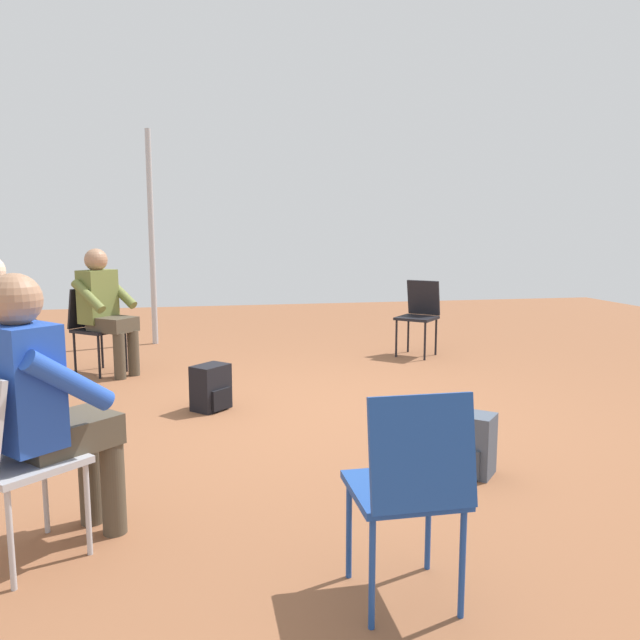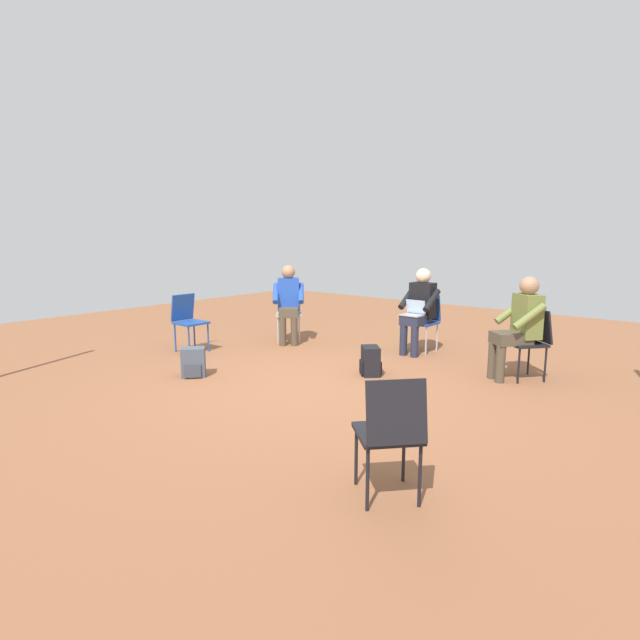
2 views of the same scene
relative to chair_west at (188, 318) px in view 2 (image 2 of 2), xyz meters
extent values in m
plane|color=brown|center=(2.53, -0.13, -0.50)|extent=(14.60, 14.60, 0.00)
cube|color=#1E4799|center=(0.07, 0.00, -0.06)|extent=(0.40, 0.40, 0.03)
cylinder|color=#1E4799|center=(0.24, 0.17, -0.29)|extent=(0.02, 0.02, 0.42)
cylinder|color=#1E4799|center=(0.24, -0.17, -0.29)|extent=(0.02, 0.02, 0.42)
cylinder|color=#1E4799|center=(-0.10, 0.17, -0.29)|extent=(0.02, 0.02, 0.42)
cylinder|color=#1E4799|center=(-0.10, -0.17, -0.29)|extent=(0.02, 0.02, 0.42)
cube|color=#1E4799|center=(-0.12, 0.00, 0.15)|extent=(0.09, 0.38, 0.40)
cube|color=black|center=(4.53, -1.68, -0.06)|extent=(0.56, 0.56, 0.03)
cylinder|color=black|center=(4.29, -1.69, -0.29)|extent=(0.02, 0.02, 0.42)
cylinder|color=black|center=(4.52, -1.44, -0.29)|extent=(0.02, 0.02, 0.42)
cylinder|color=black|center=(4.55, -1.92, -0.29)|extent=(0.02, 0.02, 0.42)
cylinder|color=black|center=(4.77, -1.66, -0.29)|extent=(0.02, 0.02, 0.42)
cube|color=black|center=(4.68, -1.80, 0.15)|extent=(0.32, 0.34, 0.40)
cube|color=black|center=(4.33, 1.70, -0.06)|extent=(0.56, 0.56, 0.03)
cylinder|color=black|center=(4.35, 1.46, -0.29)|extent=(0.02, 0.02, 0.42)
cylinder|color=black|center=(4.09, 1.68, -0.29)|extent=(0.02, 0.02, 0.42)
cylinder|color=black|center=(4.57, 1.72, -0.29)|extent=(0.02, 0.02, 0.42)
cylinder|color=black|center=(4.31, 1.94, -0.29)|extent=(0.02, 0.02, 0.42)
cube|color=black|center=(4.45, 1.85, 0.15)|extent=(0.35, 0.32, 0.40)
cube|color=#1E4799|center=(2.69, 2.18, -0.06)|extent=(0.40, 0.40, 0.03)
cylinder|color=#B7B7BC|center=(2.86, 2.01, -0.29)|extent=(0.02, 0.02, 0.42)
cylinder|color=#B7B7BC|center=(2.52, 2.01, -0.29)|extent=(0.02, 0.02, 0.42)
cylinder|color=#B7B7BC|center=(2.86, 2.35, -0.29)|extent=(0.02, 0.02, 0.42)
cylinder|color=#B7B7BC|center=(2.52, 2.35, -0.29)|extent=(0.02, 0.02, 0.42)
cube|color=#1E4799|center=(2.69, 2.37, 0.15)|extent=(0.38, 0.09, 0.40)
cube|color=#B7B7BC|center=(0.65, 1.48, -0.06)|extent=(0.57, 0.57, 0.03)
cylinder|color=#B7B7BC|center=(0.89, 1.47, -0.29)|extent=(0.02, 0.02, 0.42)
cylinder|color=#B7B7BC|center=(0.64, 1.24, -0.29)|extent=(0.02, 0.02, 0.42)
cylinder|color=#B7B7BC|center=(0.66, 1.72, -0.29)|extent=(0.02, 0.02, 0.42)
cylinder|color=#B7B7BC|center=(0.41, 1.49, -0.29)|extent=(0.02, 0.02, 0.42)
cube|color=#B7B7BC|center=(0.53, 1.62, 0.15)|extent=(0.34, 0.33, 0.40)
cylinder|color=#23283D|center=(2.78, 1.82, -0.27)|extent=(0.11, 0.11, 0.45)
cylinder|color=#23283D|center=(2.60, 1.83, -0.27)|extent=(0.11, 0.11, 0.45)
cube|color=#23283D|center=(2.69, 1.99, 0.01)|extent=(0.30, 0.42, 0.14)
cube|color=black|center=(2.69, 2.18, 0.27)|extent=(0.34, 0.22, 0.52)
sphere|color=beige|center=(2.69, 2.18, 0.63)|extent=(0.22, 0.22, 0.22)
cylinder|color=black|center=(2.89, 2.08, 0.30)|extent=(0.09, 0.40, 0.31)
cylinder|color=black|center=(2.49, 2.08, 0.30)|extent=(0.09, 0.40, 0.31)
cube|color=#9EA0A5|center=(2.69, 1.88, 0.09)|extent=(0.30, 0.22, 0.02)
cube|color=#B2D1F2|center=(2.69, 1.99, 0.20)|extent=(0.30, 0.05, 0.20)
cylinder|color=#4C4233|center=(4.17, 1.37, -0.27)|extent=(0.11, 0.11, 0.45)
cylinder|color=#4C4233|center=(4.03, 1.49, -0.27)|extent=(0.11, 0.11, 0.45)
cube|color=#4C4233|center=(4.21, 1.56, 0.01)|extent=(0.50, 0.51, 0.14)
cube|color=olive|center=(4.33, 1.70, 0.27)|extent=(0.40, 0.39, 0.52)
sphere|color=#A87A5B|center=(4.33, 1.70, 0.63)|extent=(0.22, 0.22, 0.22)
cylinder|color=olive|center=(4.42, 1.50, 0.30)|extent=(0.32, 0.36, 0.31)
cylinder|color=olive|center=(4.11, 1.76, 0.30)|extent=(0.32, 0.36, 0.31)
cylinder|color=#4C4233|center=(0.96, 1.28, -0.27)|extent=(0.11, 0.11, 0.45)
cylinder|color=#4C4233|center=(0.83, 1.16, -0.27)|extent=(0.11, 0.11, 0.45)
cube|color=#4C4233|center=(0.78, 1.34, 0.01)|extent=(0.50, 0.51, 0.14)
cube|color=blue|center=(0.65, 1.48, 0.27)|extent=(0.40, 0.39, 0.52)
sphere|color=#A87A5B|center=(0.65, 1.48, 0.63)|extent=(0.22, 0.22, 0.22)
cylinder|color=blue|center=(0.87, 1.54, 0.30)|extent=(0.33, 0.35, 0.31)
cylinder|color=blue|center=(0.57, 1.27, 0.30)|extent=(0.33, 0.35, 0.31)
cube|color=#475160|center=(1.19, -0.78, -0.32)|extent=(0.34, 0.34, 0.36)
cube|color=#39414D|center=(1.19, -0.78, -0.40)|extent=(0.32, 0.31, 0.16)
cube|color=black|center=(2.82, 0.66, -0.32)|extent=(0.34, 0.34, 0.36)
cube|color=black|center=(2.82, 0.66, -0.40)|extent=(0.32, 0.32, 0.16)
camera|label=1|loc=(-2.07, 0.75, 0.91)|focal=35.00mm
camera|label=2|loc=(6.18, -4.33, 1.23)|focal=28.00mm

